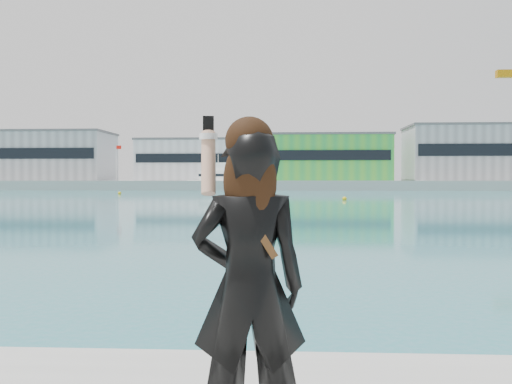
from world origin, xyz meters
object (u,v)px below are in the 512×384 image
at_px(buoy_near, 344,200).
at_px(woman, 249,277).
at_px(buoy_far, 120,194).
at_px(motor_yacht, 224,180).

relative_size(buoy_near, woman, 0.27).
xyz_separation_m(buoy_far, woman, (25.52, -83.11, 1.72)).
distance_m(motor_yacht, buoy_near, 61.28).
bearing_deg(buoy_far, motor_yacht, 70.00).
relative_size(buoy_near, buoy_far, 1.00).
distance_m(buoy_near, woman, 59.42).
relative_size(motor_yacht, woman, 9.30).
relative_size(motor_yacht, buoy_near, 33.82).
bearing_deg(buoy_near, woman, -96.21).
bearing_deg(woman, buoy_near, -104.25).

